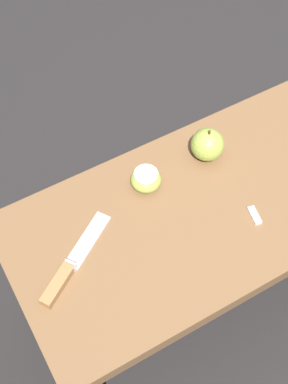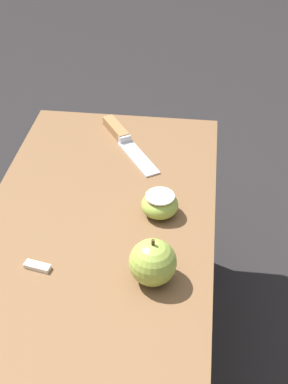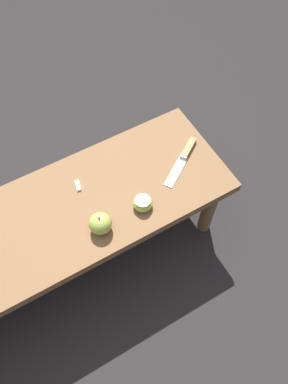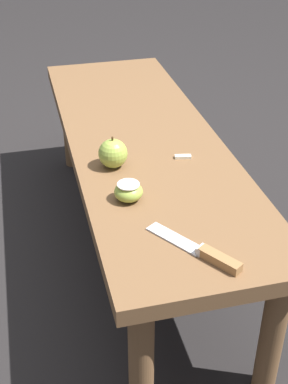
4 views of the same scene
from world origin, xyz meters
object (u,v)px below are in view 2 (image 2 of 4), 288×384
(knife, at_px, (122,137))
(apple_whole, at_px, (153,262))
(apple_cut, at_px, (160,205))
(wooden_bench, at_px, (64,368))

(knife, distance_m, apple_whole, 0.42)
(apple_cut, bearing_deg, knife, -156.18)
(knife, relative_size, apple_cut, 3.08)
(apple_whole, xyz_separation_m, apple_cut, (-0.16, -0.00, -0.02))
(wooden_bench, height_order, apple_whole, apple_whole)
(apple_whole, height_order, apple_cut, apple_whole)
(knife, height_order, apple_whole, apple_whole)
(knife, xyz_separation_m, apple_cut, (0.24, 0.11, 0.01))
(wooden_bench, xyz_separation_m, apple_cut, (-0.30, 0.11, 0.07))
(knife, height_order, apple_cut, apple_cut)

